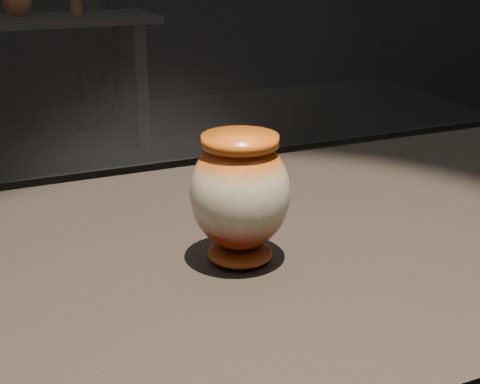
% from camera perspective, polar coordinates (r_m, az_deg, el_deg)
% --- Properties ---
extents(main_vase, '(0.18, 0.18, 0.19)m').
position_cam_1_polar(main_vase, '(0.92, 0.00, -0.20)').
color(main_vase, maroon).
rests_on(main_vase, display_plinth).
extents(back_shelf, '(2.00, 0.60, 0.90)m').
position_cam_1_polar(back_shelf, '(4.61, -19.71, 10.53)').
color(back_shelf, black).
rests_on(back_shelf, ground).
extents(back_vase_mid, '(0.25, 0.25, 0.19)m').
position_cam_1_polar(back_vase_mid, '(4.64, -18.44, 15.22)').
color(back_vase_mid, maroon).
rests_on(back_vase_mid, back_shelf).
extents(back_vase_right, '(0.08, 0.08, 0.13)m').
position_cam_1_polar(back_vase_right, '(4.64, -13.81, 15.27)').
color(back_vase_right, brown).
rests_on(back_vase_right, back_shelf).
extents(visitor, '(0.70, 0.67, 1.61)m').
position_cam_1_polar(visitor, '(5.25, -12.62, 14.10)').
color(visitor, black).
rests_on(visitor, ground).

